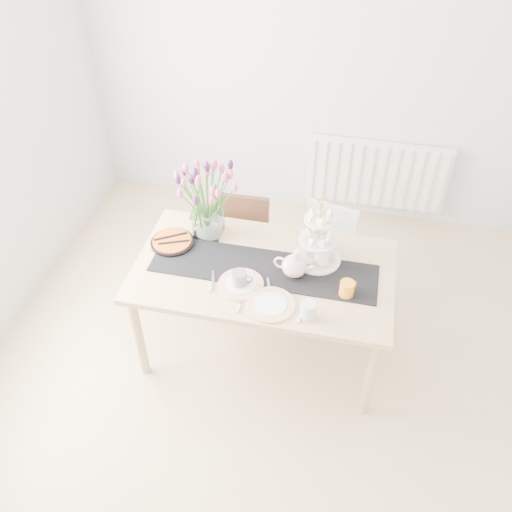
% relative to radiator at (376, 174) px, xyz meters
% --- Properties ---
extents(room_shell, '(4.50, 4.50, 4.50)m').
position_rel_radiator_xyz_m(room_shell, '(-0.50, -2.19, 0.85)').
color(room_shell, tan).
rests_on(room_shell, ground).
extents(radiator, '(1.20, 0.08, 0.60)m').
position_rel_radiator_xyz_m(radiator, '(0.00, 0.00, 0.00)').
color(radiator, white).
rests_on(radiator, room_shell).
extents(dining_table, '(1.60, 0.90, 0.75)m').
position_rel_radiator_xyz_m(dining_table, '(-0.65, -1.69, 0.22)').
color(dining_table, tan).
rests_on(dining_table, ground).
extents(chair_brown, '(0.40, 0.40, 0.80)m').
position_rel_radiator_xyz_m(chair_brown, '(-0.94, -1.14, 0.01)').
color(chair_brown, '#341F13').
rests_on(chair_brown, ground).
extents(chair_white, '(0.46, 0.46, 0.77)m').
position_rel_radiator_xyz_m(chair_white, '(-0.31, -1.07, -0.01)').
color(chair_white, silver).
rests_on(chair_white, ground).
extents(table_runner, '(1.40, 0.35, 0.01)m').
position_rel_radiator_xyz_m(table_runner, '(-0.65, -1.69, 0.30)').
color(table_runner, black).
rests_on(table_runner, dining_table).
extents(tulip_vase, '(0.63, 0.63, 0.53)m').
position_rel_radiator_xyz_m(tulip_vase, '(-1.07, -1.43, 0.64)').
color(tulip_vase, silver).
rests_on(tulip_vase, dining_table).
extents(cake_stand, '(0.30, 0.30, 0.45)m').
position_rel_radiator_xyz_m(cake_stand, '(-0.34, -1.54, 0.43)').
color(cake_stand, gold).
rests_on(cake_stand, dining_table).
extents(teapot, '(0.27, 0.23, 0.16)m').
position_rel_radiator_xyz_m(teapot, '(-0.45, -1.70, 0.38)').
color(teapot, white).
rests_on(teapot, dining_table).
extents(cream_jug, '(0.12, 0.12, 0.09)m').
position_rel_radiator_xyz_m(cream_jug, '(-0.30, -1.56, 0.35)').
color(cream_jug, white).
rests_on(cream_jug, dining_table).
extents(tart_tin, '(0.28, 0.28, 0.03)m').
position_rel_radiator_xyz_m(tart_tin, '(-1.27, -1.58, 0.32)').
color(tart_tin, black).
rests_on(tart_tin, dining_table).
extents(mug_grey, '(0.11, 0.11, 0.11)m').
position_rel_radiator_xyz_m(mug_grey, '(-0.75, -1.86, 0.35)').
color(mug_grey, slate).
rests_on(mug_grey, dining_table).
extents(mug_white, '(0.12, 0.12, 0.10)m').
position_rel_radiator_xyz_m(mug_white, '(-0.32, -2.02, 0.35)').
color(mug_white, silver).
rests_on(mug_white, dining_table).
extents(mug_orange, '(0.12, 0.12, 0.10)m').
position_rel_radiator_xyz_m(mug_orange, '(-0.13, -1.80, 0.35)').
color(mug_orange, orange).
rests_on(mug_orange, dining_table).
extents(plate_left, '(0.34, 0.34, 0.01)m').
position_rel_radiator_xyz_m(plate_left, '(-0.75, -1.86, 0.31)').
color(plate_left, white).
rests_on(plate_left, dining_table).
extents(plate_right, '(0.30, 0.30, 0.01)m').
position_rel_radiator_xyz_m(plate_right, '(-0.54, -1.98, 0.31)').
color(plate_right, white).
rests_on(plate_right, dining_table).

